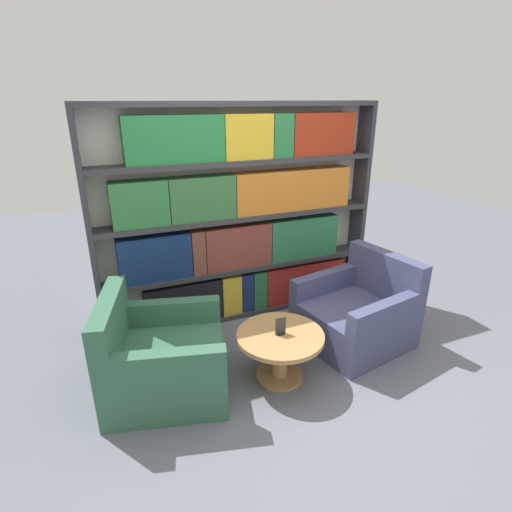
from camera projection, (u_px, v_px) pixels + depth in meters
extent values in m
plane|color=slate|center=(299.00, 385.00, 3.41)|extent=(14.00, 14.00, 0.00)
cube|color=silver|center=(237.00, 213.00, 4.28)|extent=(3.00, 0.05, 2.26)
cube|color=#333338|center=(89.00, 234.00, 3.64)|extent=(0.05, 0.30, 2.26)
cube|color=#333338|center=(358.00, 203.00, 4.70)|extent=(0.05, 0.30, 2.26)
cube|color=#333338|center=(242.00, 309.00, 4.58)|extent=(2.90, 0.30, 0.05)
cube|color=#333338|center=(241.00, 266.00, 4.38)|extent=(2.90, 0.30, 0.05)
cube|color=#333338|center=(241.00, 216.00, 4.17)|extent=(2.90, 0.30, 0.05)
cube|color=#333338|center=(240.00, 162.00, 3.96)|extent=(2.90, 0.30, 0.05)
cube|color=#333338|center=(239.00, 103.00, 3.77)|extent=(2.90, 0.30, 0.05)
cube|color=black|center=(184.00, 302.00, 4.23)|extent=(0.81, 0.20, 0.45)
cube|color=gold|center=(230.00, 293.00, 4.41)|extent=(0.22, 0.20, 0.45)
cube|color=navy|center=(245.00, 290.00, 4.48)|extent=(0.13, 0.20, 0.45)
cube|color=#26673A|center=(258.00, 288.00, 4.53)|extent=(0.16, 0.20, 0.45)
cube|color=maroon|center=(303.00, 280.00, 4.74)|extent=(1.00, 0.20, 0.45)
cube|color=navy|center=(155.00, 257.00, 3.94)|extent=(0.70, 0.20, 0.46)
cube|color=brown|center=(197.00, 251.00, 4.09)|extent=(0.14, 0.20, 0.46)
cube|color=brown|center=(237.00, 246.00, 4.25)|extent=(0.72, 0.20, 0.46)
cube|color=#286F44|center=(302.00, 237.00, 4.53)|extent=(0.82, 0.20, 0.46)
cube|color=#30763A|center=(139.00, 204.00, 3.70)|extent=(0.52, 0.20, 0.43)
cube|color=#356B39|center=(202.00, 198.00, 3.91)|extent=(0.66, 0.20, 0.43)
cube|color=orange|center=(292.00, 190.00, 4.27)|extent=(1.32, 0.20, 0.43)
cube|color=#25793D|center=(174.00, 139.00, 3.62)|extent=(0.91, 0.20, 0.43)
cube|color=gold|center=(247.00, 137.00, 3.88)|extent=(0.49, 0.20, 0.43)
cube|color=#28733D|center=(280.00, 135.00, 4.01)|extent=(0.22, 0.20, 0.43)
cube|color=#9B2B14|center=(321.00, 134.00, 4.18)|extent=(0.71, 0.20, 0.43)
cube|color=#336047|center=(167.00, 368.00, 3.30)|extent=(1.13, 1.10, 0.40)
cube|color=#336047|center=(110.00, 327.00, 3.09)|extent=(0.36, 0.90, 0.46)
cube|color=#336047|center=(171.00, 365.00, 2.84)|extent=(0.80, 0.31, 0.22)
cube|color=#336047|center=(175.00, 312.00, 3.56)|extent=(0.80, 0.31, 0.22)
cube|color=#42476B|center=(353.00, 323.00, 3.96)|extent=(1.09, 1.05, 0.40)
cube|color=#42476B|center=(385.00, 274.00, 4.01)|extent=(0.30, 0.91, 0.46)
cube|color=#42476B|center=(323.00, 282.00, 4.12)|extent=(0.81, 0.26, 0.22)
cube|color=#42476B|center=(383.00, 314.00, 3.51)|extent=(0.81, 0.26, 0.22)
cylinder|color=#AD7F4C|center=(280.00, 358.00, 3.44)|extent=(0.13, 0.13, 0.40)
cylinder|color=#AD7F4C|center=(279.00, 375.00, 3.50)|extent=(0.41, 0.41, 0.03)
cylinder|color=#AD7F4C|center=(280.00, 336.00, 3.36)|extent=(0.74, 0.74, 0.04)
cube|color=black|center=(280.00, 333.00, 3.35)|extent=(0.05, 0.06, 0.01)
cube|color=#2D2D2D|center=(281.00, 326.00, 3.32)|extent=(0.09, 0.01, 0.16)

